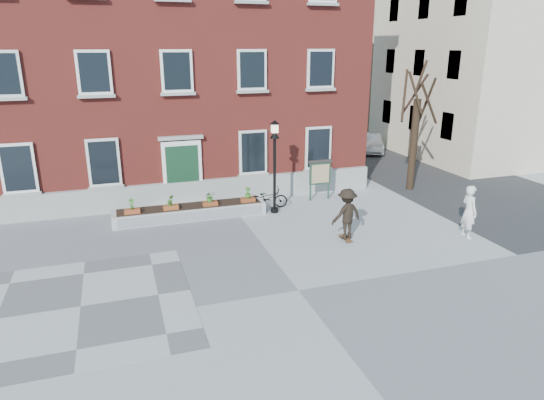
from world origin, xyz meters
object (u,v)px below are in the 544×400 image
object	(u,v)px
notice_board	(320,173)
bicycle	(268,198)
skateboarder	(347,214)
bystander	(469,212)
lamp_post	(275,154)
parked_car	(370,143)

from	to	relation	value
notice_board	bicycle	bearing A→B (deg)	-172.43
bicycle	skateboarder	xyz separation A→B (m)	(1.59, -4.40, 0.56)
bystander	skateboarder	bearing A→B (deg)	78.35
bystander	lamp_post	xyz separation A→B (m)	(-5.91, 4.86, 1.54)
parked_car	bystander	distance (m)	15.08
bicycle	parked_car	size ratio (longest dim) A/B	0.46
notice_board	lamp_post	bearing A→B (deg)	-157.82
bicycle	skateboarder	world-z (taller)	skateboarder
parked_car	notice_board	xyz separation A→B (m)	(-7.41, -8.64, 0.65)
bystander	notice_board	bearing A→B (deg)	32.79
lamp_post	skateboarder	size ratio (longest dim) A/B	2.01
bicycle	parked_car	xyz separation A→B (m)	(10.02, 8.98, 0.16)
bicycle	notice_board	xyz separation A→B (m)	(2.61, 0.35, 0.81)
bicycle	bystander	world-z (taller)	bystander
bystander	notice_board	world-z (taller)	bystander
notice_board	parked_car	bearing A→B (deg)	49.36
parked_car	bystander	world-z (taller)	bystander
notice_board	skateboarder	distance (m)	4.86
bicycle	bystander	distance (m)	8.18
lamp_post	notice_board	xyz separation A→B (m)	(2.52, 1.03, -1.28)
parked_car	notice_board	bearing A→B (deg)	-109.22
skateboarder	bicycle	bearing A→B (deg)	109.90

